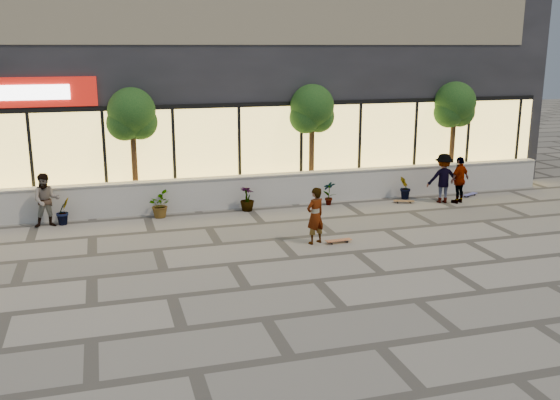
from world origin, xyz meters
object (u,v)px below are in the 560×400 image
object	(u,v)px
skater_right_far	(443,178)
skater_left	(46,200)
skateboard_right_far	(470,194)
skater_right_near	(460,180)
skateboard_right_near	(404,201)
skateboard_center	(339,240)
tree_midwest	(132,117)
tree_mideast	(312,112)
tree_east	(455,107)
skater_center	(315,216)

from	to	relation	value
skater_right_far	skater_left	bearing A→B (deg)	8.73
skater_left	skateboard_right_far	world-z (taller)	skater_left
skater_left	skater_right_near	distance (m)	13.16
skater_left	skateboard_right_near	bearing A→B (deg)	-5.47
skater_right_far	skateboard_center	distance (m)	6.01
tree_midwest	skateboard_center	distance (m)	7.79
tree_midwest	skater_left	bearing A→B (deg)	-151.99
tree_mideast	skateboard_right_near	xyz separation A→B (m)	(2.71, -1.75, -2.92)
tree_east	skater_right_near	world-z (taller)	tree_east
skateboard_right_far	tree_midwest	bearing A→B (deg)	147.69
skateboard_center	skateboard_right_far	xyz separation A→B (m)	(6.43, 3.74, -0.00)
tree_mideast	skater_right_far	distance (m)	4.97
tree_midwest	skater_right_near	bearing A→B (deg)	-11.93
tree_midwest	tree_mideast	bearing A→B (deg)	0.00
skateboard_right_far	skater_right_near	bearing A→B (deg)	-166.79
skater_center	skater_left	bearing A→B (deg)	-50.51
tree_east	skater_right_near	bearing A→B (deg)	-114.26
skater_center	skater_right_far	xyz separation A→B (m)	(5.64, 3.07, 0.06)
skater_right_near	skater_left	bearing A→B (deg)	-27.54
skateboard_center	skateboard_right_near	bearing A→B (deg)	39.72
skater_center	skater_right_near	bearing A→B (deg)	-177.76
skateboard_center	tree_east	bearing A→B (deg)	35.40
tree_mideast	skateboard_right_far	xyz separation A→B (m)	(5.42, -1.50, -2.91)
skateboard_right_far	tree_mideast	bearing A→B (deg)	139.70
skater_right_near	skateboard_right_far	distance (m)	1.37
skater_left	skateboard_center	bearing A→B (deg)	-30.44
tree_mideast	skateboard_right_far	distance (m)	6.33
skater_right_far	skateboard_center	world-z (taller)	skater_right_far
tree_midwest	tree_east	xyz separation A→B (m)	(11.50, 0.00, 0.00)
skateboard_right_near	skater_right_far	bearing A→B (deg)	7.90
tree_midwest	tree_east	distance (m)	11.50
tree_east	skater_right_far	distance (m)	3.30
skater_center	skateboard_right_near	world-z (taller)	skater_center
skateboard_right_near	skater_right_near	bearing A→B (deg)	4.54
tree_mideast	tree_east	bearing A→B (deg)	0.00
skater_center	skater_right_near	distance (m)	6.77
skater_left	skateboard_center	xyz separation A→B (m)	(7.62, -3.84, -0.73)
tree_midwest	skateboard_right_near	distance (m)	9.35
tree_east	skateboard_right_far	world-z (taller)	tree_east
skater_right_far	skateboard_center	bearing A→B (deg)	44.27
skateboard_center	skateboard_right_near	size ratio (longest dim) A/B	1.03
skater_left	tree_mideast	bearing A→B (deg)	5.49
tree_midwest	skater_left	xyz separation A→B (m)	(-2.63, -1.40, -2.19)
skater_center	skateboard_right_near	bearing A→B (deg)	-165.30
skater_right_far	skateboard_center	size ratio (longest dim) A/B	2.27
tree_mideast	skateboard_right_far	size ratio (longest dim) A/B	5.46
skater_center	skateboard_right_near	xyz separation A→B (m)	(4.35, 3.33, -0.70)
skater_left	skater_right_far	xyz separation A→B (m)	(12.63, -0.61, 0.04)
skater_right_near	skater_center	bearing A→B (deg)	1.03
tree_midwest	skater_right_far	world-z (taller)	tree_midwest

